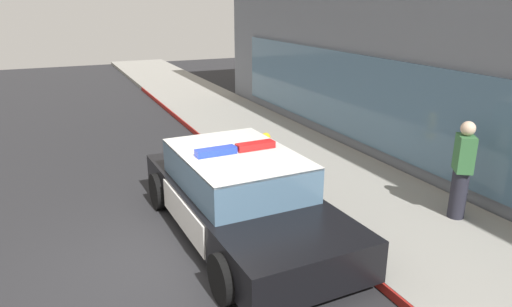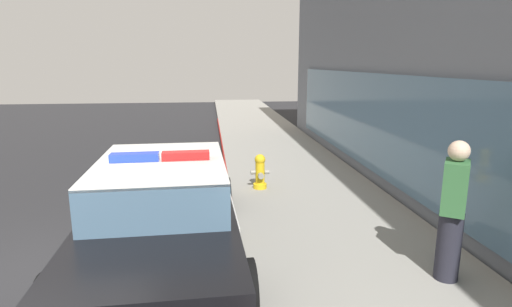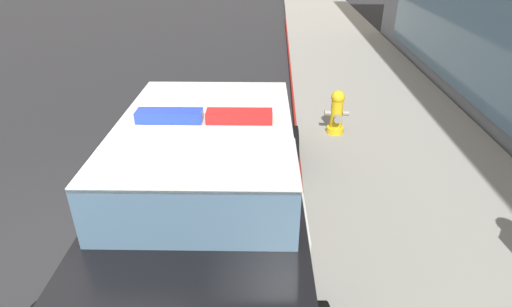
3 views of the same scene
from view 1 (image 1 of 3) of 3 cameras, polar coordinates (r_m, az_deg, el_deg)
ground at (r=7.07m, az=-11.23°, el=-13.82°), size 48.00×48.00×0.00m
sidewalk at (r=8.74m, az=16.12°, el=-7.13°), size 48.00×3.13×0.15m
curb_red_paint at (r=7.88m, az=7.17°, el=-9.42°), size 28.80×0.04×0.14m
police_cruiser at (r=7.67m, az=-1.99°, el=-5.07°), size 4.89×2.28×1.49m
fire_hydrant at (r=10.59m, az=1.21°, el=0.61°), size 0.34×0.39×0.73m
pedestrian_on_sidewalk at (r=8.51m, az=24.03°, el=-1.89°), size 0.48×0.44×1.71m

